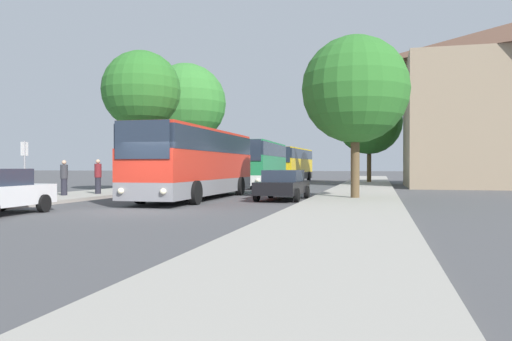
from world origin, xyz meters
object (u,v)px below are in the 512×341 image
bus_stop_sign (25,163)px  bus_front (196,162)px  pedestrian_waiting_far (64,178)px  tree_right_near (355,90)px  tree_left_far (186,104)px  pedestrian_walking_back (98,176)px  tree_left_near (141,90)px  bus_middle (261,163)px  tree_right_mid (369,122)px  parked_car_right_near (283,184)px  bus_rear (291,164)px

bus_stop_sign → bus_front: bearing=30.9°
pedestrian_waiting_far → tree_right_near: size_ratio=0.23×
bus_front → bus_stop_sign: size_ratio=4.58×
bus_front → tree_left_far: size_ratio=1.23×
pedestrian_walking_back → tree_left_near: tree_left_near is taller
tree_left_far → bus_middle: bearing=5.8°
pedestrian_walking_back → tree_right_mid: 27.65m
tree_left_far → parked_car_right_near: bearing=-52.8°
bus_rear → bus_stop_sign: 32.89m
parked_car_right_near → bus_stop_sign: 11.63m
bus_middle → bus_stop_sign: bus_middle is taller
parked_car_right_near → tree_left_near: size_ratio=0.52×
pedestrian_waiting_far → pedestrian_walking_back: pedestrian_walking_back is taller
bus_front → tree_left_near: tree_left_near is taller
bus_rear → parked_car_right_near: size_ratio=2.70×
bus_middle → pedestrian_waiting_far: 17.02m
bus_front → tree_right_mid: tree_right_mid is taller
tree_right_near → pedestrian_walking_back: bearing=-179.9°
pedestrian_waiting_far → pedestrian_walking_back: size_ratio=0.97×
bus_rear → tree_left_near: size_ratio=1.41×
parked_car_right_near → pedestrian_waiting_far: size_ratio=2.52×
bus_front → bus_middle: (-0.32, 14.68, 0.04)m
bus_stop_sign → tree_right_mid: 31.86m
bus_front → pedestrian_waiting_far: 6.67m
tree_right_mid → bus_stop_sign: bearing=-116.7°
bus_front → bus_rear: 28.37m
bus_middle → pedestrian_walking_back: bus_middle is taller
parked_car_right_near → pedestrian_walking_back: 9.90m
bus_front → pedestrian_walking_back: bus_front is taller
tree_left_far → tree_right_mid: (13.89, 10.22, -0.82)m
parked_car_right_near → pedestrian_waiting_far: pedestrian_waiting_far is taller
bus_rear → pedestrian_walking_back: 28.35m
bus_rear → tree_right_mid: (8.02, -4.07, 3.88)m
bus_front → bus_stop_sign: (-6.56, -3.93, -0.04)m
pedestrian_walking_back → tree_right_mid: (13.35, 23.76, 4.65)m
bus_front → bus_middle: size_ratio=1.10×
pedestrian_waiting_far → bus_stop_sign: bearing=144.0°
bus_middle → pedestrian_walking_back: 15.15m
tree_right_near → tree_right_mid: size_ratio=0.87×
bus_middle → tree_right_mid: (7.99, 9.62, 3.89)m
tree_right_near → tree_left_far: bearing=135.5°
bus_middle → bus_stop_sign: (-6.24, -18.61, -0.09)m
bus_rear → parked_car_right_near: bearing=-79.0°
pedestrian_walking_back → tree_left_far: 14.62m
parked_car_right_near → bus_front: bearing=5.9°
bus_rear → pedestrian_waiting_far: size_ratio=6.82×
tree_left_near → tree_right_mid: 23.39m
bus_stop_sign → tree_left_near: 9.97m
bus_rear → tree_right_mid: bearing=-25.1°
parked_car_right_near → tree_left_near: tree_left_near is taller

